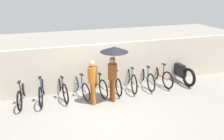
{
  "coord_description": "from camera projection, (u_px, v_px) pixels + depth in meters",
  "views": [
    {
      "loc": [
        -1.73,
        -6.0,
        3.82
      ],
      "look_at": [
        0.48,
        1.15,
        1.0
      ],
      "focal_mm": 35.0,
      "sensor_mm": 36.0,
      "label": 1
    }
  ],
  "objects": [
    {
      "name": "ground_plane",
      "position": [
        109.0,
        112.0,
        7.19
      ],
      "size": [
        30.0,
        30.0,
        0.0
      ],
      "primitive_type": "plane",
      "color": "gray"
    },
    {
      "name": "back_wall",
      "position": [
        95.0,
        67.0,
        8.54
      ],
      "size": [
        14.39,
        0.12,
        1.82
      ],
      "color": "beige",
      "rests_on": "ground"
    },
    {
      "name": "parked_bicycle_0",
      "position": [
        22.0,
        93.0,
        7.66
      ],
      "size": [
        0.44,
        1.77,
        1.0
      ],
      "rotation": [
        0.0,
        0.0,
        1.49
      ],
      "color": "black",
      "rests_on": "ground"
    },
    {
      "name": "parked_bicycle_1",
      "position": [
        42.0,
        90.0,
        7.81
      ],
      "size": [
        0.44,
        1.81,
        0.98
      ],
      "rotation": [
        0.0,
        0.0,
        1.47
      ],
      "color": "black",
      "rests_on": "ground"
    },
    {
      "name": "parked_bicycle_2",
      "position": [
        61.0,
        87.0,
        8.05
      ],
      "size": [
        0.48,
        1.77,
        1.11
      ],
      "rotation": [
        0.0,
        0.0,
        1.74
      ],
      "color": "black",
      "rests_on": "ground"
    },
    {
      "name": "parked_bicycle_3",
      "position": [
        80.0,
        86.0,
        8.18
      ],
      "size": [
        0.57,
        1.68,
        1.09
      ],
      "rotation": [
        0.0,
        0.0,
        1.81
      ],
      "color": "black",
      "rests_on": "ground"
    },
    {
      "name": "parked_bicycle_4",
      "position": [
        98.0,
        84.0,
        8.36
      ],
      "size": [
        0.48,
        1.72,
        1.1
      ],
      "rotation": [
        0.0,
        0.0,
        1.75
      ],
      "color": "black",
      "rests_on": "ground"
    },
    {
      "name": "parked_bicycle_5",
      "position": [
        114.0,
        82.0,
        8.58
      ],
      "size": [
        0.44,
        1.7,
        1.06
      ],
      "rotation": [
        0.0,
        0.0,
        1.57
      ],
      "color": "black",
      "rests_on": "ground"
    },
    {
      "name": "parked_bicycle_6",
      "position": [
        130.0,
        79.0,
        8.77
      ],
      "size": [
        0.44,
        1.79,
        1.1
      ],
      "rotation": [
        0.0,
        0.0,
        1.46
      ],
      "color": "black",
      "rests_on": "ground"
    },
    {
      "name": "parked_bicycle_7",
      "position": [
        146.0,
        77.0,
        8.98
      ],
      "size": [
        0.44,
        1.78,
        1.05
      ],
      "rotation": [
        0.0,
        0.0,
        1.53
      ],
      "color": "black",
      "rests_on": "ground"
    },
    {
      "name": "parked_bicycle_8",
      "position": [
        160.0,
        75.0,
        9.17
      ],
      "size": [
        0.44,
        1.74,
        1.02
      ],
      "rotation": [
        0.0,
        0.0,
        1.66
      ],
      "color": "black",
      "rests_on": "ground"
    },
    {
      "name": "pedestrian_leading",
      "position": [
        93.0,
        79.0,
        7.38
      ],
      "size": [
        0.32,
        0.32,
        1.59
      ],
      "rotation": [
        0.0,
        0.0,
        3.2
      ],
      "color": "#C66B1E",
      "rests_on": "ground"
    },
    {
      "name": "pedestrian_center",
      "position": [
        113.0,
        60.0,
        7.29
      ],
      "size": [
        0.93,
        0.93,
        2.04
      ],
      "rotation": [
        0.0,
        0.0,
        3.24
      ],
      "color": "brown",
      "rests_on": "ground"
    },
    {
      "name": "motorcycle",
      "position": [
        179.0,
        71.0,
        9.47
      ],
      "size": [
        0.58,
        2.04,
        0.96
      ],
      "rotation": [
        0.0,
        0.0,
        1.63
      ],
      "color": "black",
      "rests_on": "ground"
    }
  ]
}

